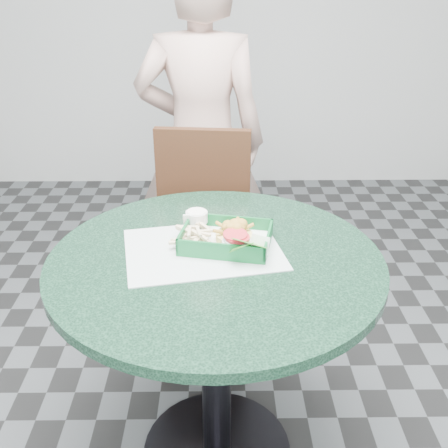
{
  "coord_description": "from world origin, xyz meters",
  "views": [
    {
      "loc": [
        0.01,
        -1.26,
        1.5
      ],
      "look_at": [
        0.03,
        0.1,
        0.82
      ],
      "focal_mm": 42.0,
      "sensor_mm": 36.0,
      "label": 1
    }
  ],
  "objects_px": {
    "cafe_table": "(216,312)",
    "dining_chair": "(203,232)",
    "food_basket": "(226,247)",
    "diner_person": "(201,135)",
    "sauce_ramekin": "(191,225)",
    "crab_sandwich": "(233,235)"
  },
  "relations": [
    {
      "from": "cafe_table",
      "to": "dining_chair",
      "type": "relative_size",
      "value": 1.01
    },
    {
      "from": "cafe_table",
      "to": "food_basket",
      "type": "height_order",
      "value": "food_basket"
    },
    {
      "from": "dining_chair",
      "to": "diner_person",
      "type": "xyz_separation_m",
      "value": [
        -0.01,
        0.36,
        0.29
      ]
    },
    {
      "from": "dining_chair",
      "to": "cafe_table",
      "type": "bearing_deg",
      "value": -79.32
    },
    {
      "from": "cafe_table",
      "to": "food_basket",
      "type": "xyz_separation_m",
      "value": [
        0.03,
        0.06,
        0.19
      ]
    },
    {
      "from": "dining_chair",
      "to": "sauce_ramekin",
      "type": "height_order",
      "value": "dining_chair"
    },
    {
      "from": "cafe_table",
      "to": "diner_person",
      "type": "relative_size",
      "value": 0.57
    },
    {
      "from": "dining_chair",
      "to": "food_basket",
      "type": "xyz_separation_m",
      "value": [
        0.08,
        -0.55,
        0.24
      ]
    },
    {
      "from": "cafe_table",
      "to": "crab_sandwich",
      "type": "height_order",
      "value": "crab_sandwich"
    },
    {
      "from": "diner_person",
      "to": "crab_sandwich",
      "type": "bearing_deg",
      "value": 100.59
    },
    {
      "from": "cafe_table",
      "to": "crab_sandwich",
      "type": "bearing_deg",
      "value": 54.28
    },
    {
      "from": "cafe_table",
      "to": "food_basket",
      "type": "distance_m",
      "value": 0.2
    },
    {
      "from": "diner_person",
      "to": "sauce_ramekin",
      "type": "distance_m",
      "value": 0.84
    },
    {
      "from": "crab_sandwich",
      "to": "food_basket",
      "type": "bearing_deg",
      "value": -151.99
    },
    {
      "from": "dining_chair",
      "to": "sauce_ramekin",
      "type": "distance_m",
      "value": 0.55
    },
    {
      "from": "diner_person",
      "to": "crab_sandwich",
      "type": "xyz_separation_m",
      "value": [
        0.12,
        -0.9,
        -0.03
      ]
    },
    {
      "from": "diner_person",
      "to": "food_basket",
      "type": "xyz_separation_m",
      "value": [
        0.1,
        -0.91,
        -0.06
      ]
    },
    {
      "from": "cafe_table",
      "to": "diner_person",
      "type": "distance_m",
      "value": 1.01
    },
    {
      "from": "diner_person",
      "to": "dining_chair",
      "type": "bearing_deg",
      "value": 95.32
    },
    {
      "from": "food_basket",
      "to": "diner_person",
      "type": "bearing_deg",
      "value": 96.07
    },
    {
      "from": "food_basket",
      "to": "crab_sandwich",
      "type": "distance_m",
      "value": 0.04
    },
    {
      "from": "cafe_table",
      "to": "dining_chair",
      "type": "height_order",
      "value": "dining_chair"
    }
  ]
}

